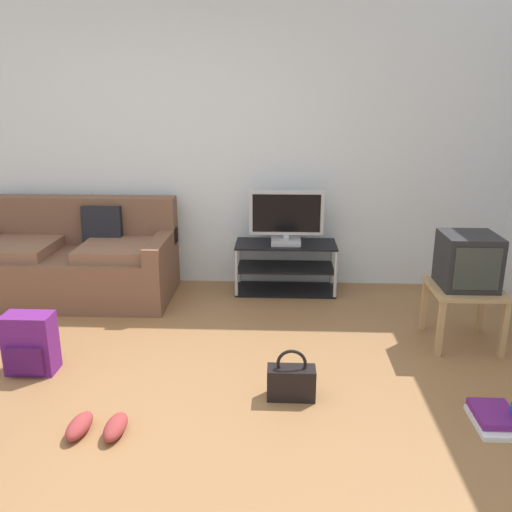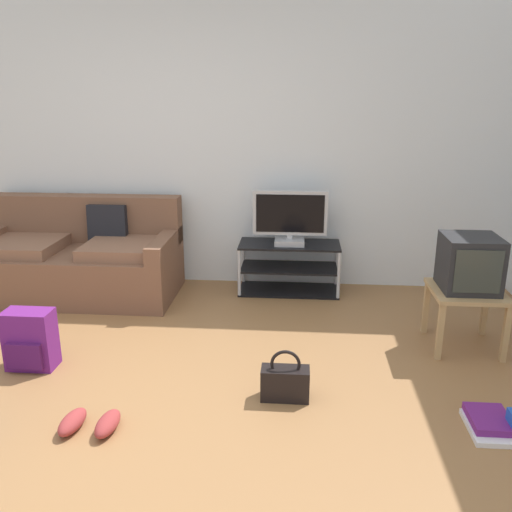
{
  "view_description": "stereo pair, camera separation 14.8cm",
  "coord_description": "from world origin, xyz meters",
  "px_view_note": "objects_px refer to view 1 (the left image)",
  "views": [
    {
      "loc": [
        0.86,
        -2.61,
        1.79
      ],
      "look_at": [
        0.69,
        1.26,
        0.61
      ],
      "focal_mm": 37.54,
      "sensor_mm": 36.0,
      "label": 1
    },
    {
      "loc": [
        1.01,
        -2.6,
        1.79
      ],
      "look_at": [
        0.69,
        1.26,
        0.61
      ],
      "focal_mm": 37.54,
      "sensor_mm": 36.0,
      "label": 2
    }
  ],
  "objects_px": {
    "tv_stand": "(285,267)",
    "floor_tray": "(510,419)",
    "side_table": "(464,296)",
    "crt_tv": "(468,261)",
    "couch": "(74,262)",
    "handbag": "(291,381)",
    "sneakers_pair": "(97,426)",
    "flat_tv": "(286,218)",
    "backpack": "(30,344)"
  },
  "relations": [
    {
      "from": "tv_stand",
      "to": "floor_tray",
      "type": "distance_m",
      "value": 2.45
    },
    {
      "from": "side_table",
      "to": "crt_tv",
      "type": "xyz_separation_m",
      "value": [
        0.0,
        0.02,
        0.27
      ]
    },
    {
      "from": "couch",
      "to": "floor_tray",
      "type": "xyz_separation_m",
      "value": [
        3.17,
        -1.89,
        -0.29
      ]
    },
    {
      "from": "couch",
      "to": "floor_tray",
      "type": "relative_size",
      "value": 4.3
    },
    {
      "from": "handbag",
      "to": "floor_tray",
      "type": "height_order",
      "value": "handbag"
    },
    {
      "from": "sneakers_pair",
      "to": "couch",
      "type": "bearing_deg",
      "value": 113.0
    },
    {
      "from": "couch",
      "to": "side_table",
      "type": "height_order",
      "value": "couch"
    },
    {
      "from": "crt_tv",
      "to": "handbag",
      "type": "distance_m",
      "value": 1.61
    },
    {
      "from": "tv_stand",
      "to": "floor_tray",
      "type": "bearing_deg",
      "value": -59.42
    },
    {
      "from": "tv_stand",
      "to": "handbag",
      "type": "xyz_separation_m",
      "value": [
        0.02,
        -1.87,
        -0.12
      ]
    },
    {
      "from": "sneakers_pair",
      "to": "floor_tray",
      "type": "xyz_separation_m",
      "value": [
        2.29,
        0.17,
        -0.0
      ]
    },
    {
      "from": "couch",
      "to": "side_table",
      "type": "relative_size",
      "value": 3.56
    },
    {
      "from": "couch",
      "to": "flat_tv",
      "type": "distance_m",
      "value": 1.97
    },
    {
      "from": "sneakers_pair",
      "to": "floor_tray",
      "type": "bearing_deg",
      "value": 4.35
    },
    {
      "from": "side_table",
      "to": "handbag",
      "type": "xyz_separation_m",
      "value": [
        -1.28,
        -0.82,
        -0.26
      ]
    },
    {
      "from": "flat_tv",
      "to": "tv_stand",
      "type": "bearing_deg",
      "value": 90.0
    },
    {
      "from": "couch",
      "to": "crt_tv",
      "type": "height_order",
      "value": "couch"
    },
    {
      "from": "couch",
      "to": "tv_stand",
      "type": "xyz_separation_m",
      "value": [
        1.92,
        0.21,
        -0.1
      ]
    },
    {
      "from": "handbag",
      "to": "sneakers_pair",
      "type": "xyz_separation_m",
      "value": [
        -1.07,
        -0.41,
        -0.07
      ]
    },
    {
      "from": "couch",
      "to": "handbag",
      "type": "height_order",
      "value": "couch"
    },
    {
      "from": "tv_stand",
      "to": "flat_tv",
      "type": "relative_size",
      "value": 1.38
    },
    {
      "from": "tv_stand",
      "to": "handbag",
      "type": "height_order",
      "value": "tv_stand"
    },
    {
      "from": "tv_stand",
      "to": "sneakers_pair",
      "type": "distance_m",
      "value": 2.51
    },
    {
      "from": "handbag",
      "to": "sneakers_pair",
      "type": "relative_size",
      "value": 0.98
    },
    {
      "from": "crt_tv",
      "to": "floor_tray",
      "type": "xyz_separation_m",
      "value": [
        -0.05,
        -1.07,
        -0.6
      ]
    },
    {
      "from": "crt_tv",
      "to": "floor_tray",
      "type": "relative_size",
      "value": 0.95
    },
    {
      "from": "flat_tv",
      "to": "crt_tv",
      "type": "xyz_separation_m",
      "value": [
        1.3,
        -1.01,
        -0.07
      ]
    },
    {
      "from": "tv_stand",
      "to": "backpack",
      "type": "relative_size",
      "value": 2.27
    },
    {
      "from": "tv_stand",
      "to": "crt_tv",
      "type": "relative_size",
      "value": 2.35
    },
    {
      "from": "crt_tv",
      "to": "sneakers_pair",
      "type": "bearing_deg",
      "value": -152.03
    },
    {
      "from": "couch",
      "to": "floor_tray",
      "type": "distance_m",
      "value": 3.7
    },
    {
      "from": "backpack",
      "to": "handbag",
      "type": "height_order",
      "value": "backpack"
    },
    {
      "from": "tv_stand",
      "to": "floor_tray",
      "type": "xyz_separation_m",
      "value": [
        1.24,
        -2.1,
        -0.19
      ]
    },
    {
      "from": "couch",
      "to": "sneakers_pair",
      "type": "distance_m",
      "value": 2.26
    },
    {
      "from": "side_table",
      "to": "crt_tv",
      "type": "distance_m",
      "value": 0.27
    },
    {
      "from": "tv_stand",
      "to": "side_table",
      "type": "relative_size",
      "value": 1.85
    },
    {
      "from": "floor_tray",
      "to": "backpack",
      "type": "bearing_deg",
      "value": 170.54
    },
    {
      "from": "couch",
      "to": "backpack",
      "type": "height_order",
      "value": "couch"
    },
    {
      "from": "handbag",
      "to": "flat_tv",
      "type": "bearing_deg",
      "value": 90.63
    },
    {
      "from": "tv_stand",
      "to": "backpack",
      "type": "distance_m",
      "value": 2.35
    },
    {
      "from": "flat_tv",
      "to": "crt_tv",
      "type": "bearing_deg",
      "value": -38.02
    },
    {
      "from": "side_table",
      "to": "crt_tv",
      "type": "height_order",
      "value": "crt_tv"
    },
    {
      "from": "side_table",
      "to": "couch",
      "type": "bearing_deg",
      "value": 165.36
    },
    {
      "from": "crt_tv",
      "to": "sneakers_pair",
      "type": "height_order",
      "value": "crt_tv"
    },
    {
      "from": "floor_tray",
      "to": "tv_stand",
      "type": "bearing_deg",
      "value": 120.58
    },
    {
      "from": "couch",
      "to": "backpack",
      "type": "xyz_separation_m",
      "value": [
        0.22,
        -1.4,
        -0.13
      ]
    },
    {
      "from": "tv_stand",
      "to": "side_table",
      "type": "distance_m",
      "value": 1.67
    },
    {
      "from": "flat_tv",
      "to": "sneakers_pair",
      "type": "distance_m",
      "value": 2.57
    },
    {
      "from": "backpack",
      "to": "flat_tv",
      "type": "bearing_deg",
      "value": 28.12
    },
    {
      "from": "tv_stand",
      "to": "crt_tv",
      "type": "bearing_deg",
      "value": -38.62
    }
  ]
}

